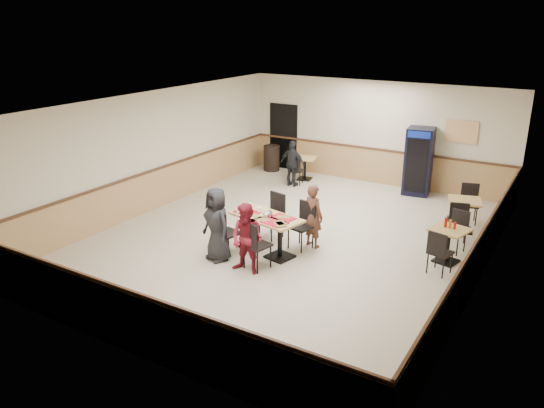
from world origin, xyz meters
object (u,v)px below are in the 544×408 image
Objects in this scene: trash_bin at (272,158)px; diner_man_opposite at (313,216)px; diner_woman_left at (217,224)px; pepsi_cooler at (419,161)px; lone_diner at (293,164)px; main_table at (266,228)px; side_table_near at (448,240)px; side_table_far at (464,210)px; diner_woman_right at (247,239)px; back_table at (305,165)px.

diner_man_opposite is at bearing -50.47° from trash_bin.
trash_bin is at bearing 132.16° from diner_woman_left.
pepsi_cooler is at bearing 91.15° from diner_woman_left.
lone_diner is (-2.47, 3.56, -0.02)m from diner_man_opposite.
lone_diner is (-1.79, 4.35, 0.13)m from main_table.
side_table_near is at bearing -149.20° from diner_man_opposite.
side_table_near is (5.16, -2.86, -0.20)m from lone_diner.
side_table_far is (-0.11, 1.87, 0.02)m from side_table_near.
side_table_far is at bearing 66.93° from diner_woman_left.
pepsi_cooler is at bearing 0.52° from trash_bin.
trash_bin is at bearing 173.26° from pepsi_cooler.
pepsi_cooler is at bearing 77.52° from diner_woman_right.
main_table is at bearing -59.81° from trash_bin.
diner_woman_left is 6.77m from trash_bin.
diner_man_opposite is at bearing 73.48° from diner_woman_right.
pepsi_cooler is at bearing -159.51° from lone_diner.
back_table is at bearing -43.91° from diner_man_opposite.
lone_diner is at bearing -167.83° from pepsi_cooler.
main_table is 1.22× the size of lone_diner.
diner_woman_left is at bearing -79.32° from back_table.
main_table is 1.19× the size of diner_man_opposite.
diner_man_opposite is (0.50, 1.78, -0.01)m from diner_woman_right.
diner_man_opposite reaches higher than trash_bin.
main_table is at bearing -70.72° from back_table.
side_table_far is 5.35m from back_table.
diner_man_opposite is 4.33m from lone_diner.
diner_woman_left is at bearing -116.47° from pepsi_cooler.
main_table is at bearing 70.04° from diner_woman_left.
pepsi_cooler is (-1.73, 2.17, 0.43)m from side_table_far.
side_table_far is (2.58, 2.56, -0.19)m from diner_man_opposite.
diner_woman_left is at bearing 103.30° from lone_diner.
diner_woman_left is at bearing -117.90° from main_table.
main_table is 2.04× the size of trash_bin.
side_table_near is 0.44× the size of pepsi_cooler.
main_table is 6.34m from trash_bin.
diner_woman_right is 4.04m from side_table_near.
diner_woman_right is (0.85, -0.19, -0.06)m from diner_woman_left.
pepsi_cooler is (3.32, 0.39, 0.48)m from back_table.
diner_woman_left is 1.13× the size of lone_diner.
main_table reaches higher than trash_bin.
main_table is 0.89× the size of pepsi_cooler.
side_table_far reaches higher than side_table_near.
side_table_far reaches higher than back_table.
side_table_near is 4.46m from pepsi_cooler.
diner_woman_left is at bearing -68.20° from trash_bin.
diner_woman_left is at bearing 166.84° from diner_woman_right.
trash_bin is at bearing -37.95° from lone_diner.
back_table is at bearing 179.48° from pepsi_cooler.
diner_man_opposite reaches higher than lone_diner.
diner_woman_left is 4.65m from side_table_near.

